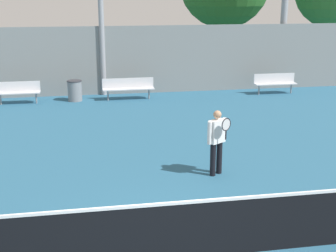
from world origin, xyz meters
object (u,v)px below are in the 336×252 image
Objects in this scene: bench_courtside_far at (18,90)px; bench_adjacent_court at (275,81)px; bench_courtside_near at (128,86)px; tennis_net at (161,232)px; tennis_player at (217,139)px; trash_bin at (75,91)px.

bench_courtside_far is 0.92× the size of bench_adjacent_court.
bench_courtside_near is 1.14× the size of bench_adjacent_court.
tennis_net is 7.04× the size of tennis_player.
bench_courtside_far reaches higher than trash_bin.
tennis_net is at bearing -73.00° from bench_courtside_far.
tennis_player is 8.78m from bench_courtside_near.
bench_courtside_near is 2.18m from trash_bin.
tennis_net is 6.09× the size of bench_adjacent_court.
tennis_net reaches higher than trash_bin.
tennis_player is 10.37m from bench_courtside_far.
bench_adjacent_court is at bearing -0.00° from bench_courtside_near.
tennis_net is 5.34× the size of bench_courtside_near.
trash_bin is (2.20, 0.09, -0.12)m from bench_courtside_far.
tennis_player is at bearing -56.81° from bench_courtside_far.
tennis_player reaches higher than bench_courtside_far.
tennis_player reaches higher than bench_courtside_near.
bench_adjacent_court is at bearing -0.62° from trash_bin.
tennis_player is 0.87× the size of bench_adjacent_court.
bench_courtside_far and bench_adjacent_court have the same top height.
bench_courtside_near is (0.64, 12.21, 0.01)m from tennis_net.
tennis_net is 12.23m from bench_courtside_near.
bench_courtside_near and bench_adjacent_court have the same top height.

